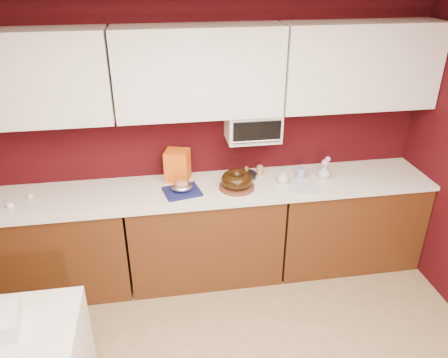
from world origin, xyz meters
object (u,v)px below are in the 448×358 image
pandoro_box (178,165)px  flower_vase (324,171)px  bundt_cake (237,180)px  foil_ham_nest (182,187)px  toaster_oven (253,125)px  blue_jar (301,173)px  coffee_mug (283,178)px

pandoro_box → flower_vase: bearing=9.1°
bundt_cake → foil_ham_nest: (-0.46, -0.00, -0.03)m
foil_ham_nest → flower_vase: size_ratio=1.37×
toaster_oven → bundt_cake: (-0.17, -0.22, -0.39)m
bundt_cake → pandoro_box: (-0.48, 0.25, 0.06)m
toaster_oven → pandoro_box: toaster_oven is taller
toaster_oven → blue_jar: bearing=-15.4°
foil_ham_nest → blue_jar: 1.07m
foil_ham_nest → blue_jar: (1.06, 0.11, -0.01)m
bundt_cake → pandoro_box: 0.54m
flower_vase → blue_jar: bearing=171.0°
bundt_cake → flower_vase: bearing=5.2°
foil_ham_nest → coffee_mug: size_ratio=1.96×
blue_jar → flower_vase: flower_vase is taller
toaster_oven → bundt_cake: bearing=-128.3°
bundt_cake → coffee_mug: size_ratio=2.89×
flower_vase → coffee_mug: bearing=-174.0°
bundt_cake → flower_vase: 0.80m
toaster_oven → foil_ham_nest: size_ratio=2.51×
bundt_cake → foil_ham_nest: bundt_cake is taller
bundt_cake → foil_ham_nest: size_ratio=1.47×
pandoro_box → toaster_oven: bearing=14.4°
bundt_cake → flower_vase: bundt_cake is taller
bundt_cake → pandoro_box: size_ratio=0.97×
foil_ham_nest → pandoro_box: (-0.02, 0.25, 0.08)m
pandoro_box → blue_jar: 1.09m
coffee_mug → bundt_cake: bearing=-175.6°
bundt_cake → blue_jar: size_ratio=2.76×
bundt_cake → coffee_mug: (0.41, 0.03, -0.03)m
coffee_mug → flower_vase: size_ratio=0.70×
bundt_cake → pandoro_box: pandoro_box is taller
toaster_oven → blue_jar: size_ratio=4.71×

